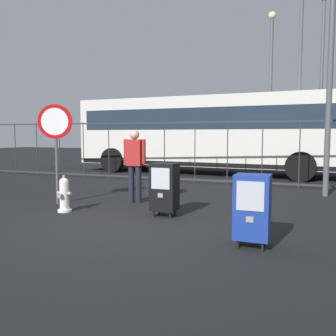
{
  "coord_description": "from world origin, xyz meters",
  "views": [
    {
      "loc": [
        2.92,
        -5.54,
        1.57
      ],
      "look_at": [
        0.3,
        1.2,
        0.9
      ],
      "focal_mm": 39.06,
      "sensor_mm": 36.0,
      "label": 1
    }
  ],
  "objects_px": {
    "pedestrian": "(135,162)",
    "street_light_near_left": "(300,55)",
    "stop_sign": "(56,133)",
    "street_light_far_left": "(332,35)",
    "bus_near": "(207,131)",
    "fire_hydrant": "(64,195)",
    "street_light_far_right": "(322,70)",
    "street_light_near_right": "(271,79)",
    "newspaper_box_secondary": "(164,187)",
    "newspaper_box_primary": "(252,207)"
  },
  "relations": [
    {
      "from": "bus_near",
      "to": "street_light_far_left",
      "type": "bearing_deg",
      "value": -42.04
    },
    {
      "from": "newspaper_box_primary",
      "to": "street_light_near_right",
      "type": "distance_m",
      "value": 11.69
    },
    {
      "from": "fire_hydrant",
      "to": "street_light_far_right",
      "type": "xyz_separation_m",
      "value": [
        4.96,
        10.73,
        3.87
      ]
    },
    {
      "from": "street_light_near_left",
      "to": "street_light_far_left",
      "type": "distance_m",
      "value": 5.09
    },
    {
      "from": "street_light_near_left",
      "to": "street_light_far_right",
      "type": "xyz_separation_m",
      "value": [
        0.81,
        1.79,
        -0.35
      ]
    },
    {
      "from": "newspaper_box_primary",
      "to": "street_light_far_left",
      "type": "xyz_separation_m",
      "value": [
        1.12,
        4.94,
        3.42
      ]
    },
    {
      "from": "stop_sign",
      "to": "street_light_far_right",
      "type": "relative_size",
      "value": 0.3
    },
    {
      "from": "street_light_near_right",
      "to": "fire_hydrant",
      "type": "bearing_deg",
      "value": -106.24
    },
    {
      "from": "fire_hydrant",
      "to": "stop_sign",
      "type": "relative_size",
      "value": 0.33
    },
    {
      "from": "newspaper_box_secondary",
      "to": "pedestrian",
      "type": "relative_size",
      "value": 0.61
    },
    {
      "from": "stop_sign",
      "to": "street_light_far_right",
      "type": "xyz_separation_m",
      "value": [
        5.63,
        10.11,
        2.62
      ]
    },
    {
      "from": "newspaper_box_secondary",
      "to": "street_light_far_left",
      "type": "distance_m",
      "value": 5.77
    },
    {
      "from": "stop_sign",
      "to": "street_light_near_right",
      "type": "distance_m",
      "value": 10.48
    },
    {
      "from": "pedestrian",
      "to": "fire_hydrant",
      "type": "bearing_deg",
      "value": -121.36
    },
    {
      "from": "street_light_near_left",
      "to": "street_light_far_left",
      "type": "relative_size",
      "value": 1.17
    },
    {
      "from": "newspaper_box_secondary",
      "to": "bus_near",
      "type": "relative_size",
      "value": 0.1
    },
    {
      "from": "fire_hydrant",
      "to": "street_light_near_right",
      "type": "bearing_deg",
      "value": 73.76
    },
    {
      "from": "fire_hydrant",
      "to": "newspaper_box_primary",
      "type": "distance_m",
      "value": 4.02
    },
    {
      "from": "street_light_far_right",
      "to": "street_light_near_left",
      "type": "bearing_deg",
      "value": -114.27
    },
    {
      "from": "fire_hydrant",
      "to": "pedestrian",
      "type": "xyz_separation_m",
      "value": [
        0.88,
        1.44,
        0.6
      ]
    },
    {
      "from": "bus_near",
      "to": "street_light_far_right",
      "type": "bearing_deg",
      "value": 33.65
    },
    {
      "from": "street_light_near_right",
      "to": "street_light_far_left",
      "type": "height_order",
      "value": "street_light_far_left"
    },
    {
      "from": "street_light_near_right",
      "to": "street_light_far_left",
      "type": "relative_size",
      "value": 0.97
    },
    {
      "from": "street_light_far_right",
      "to": "bus_near",
      "type": "bearing_deg",
      "value": -149.31
    },
    {
      "from": "newspaper_box_primary",
      "to": "bus_near",
      "type": "bearing_deg",
      "value": 108.88
    },
    {
      "from": "pedestrian",
      "to": "street_light_near_left",
      "type": "xyz_separation_m",
      "value": [
        3.28,
        7.5,
        3.63
      ]
    },
    {
      "from": "stop_sign",
      "to": "street_light_near_right",
      "type": "height_order",
      "value": "street_light_near_right"
    },
    {
      "from": "newspaper_box_primary",
      "to": "street_light_near_left",
      "type": "relative_size",
      "value": 0.13
    },
    {
      "from": "street_light_far_left",
      "to": "street_light_far_right",
      "type": "distance_m",
      "value": 6.78
    },
    {
      "from": "pedestrian",
      "to": "street_light_near_left",
      "type": "distance_m",
      "value": 8.95
    },
    {
      "from": "street_light_near_right",
      "to": "street_light_far_left",
      "type": "distance_m",
      "value": 6.56
    },
    {
      "from": "street_light_near_right",
      "to": "street_light_far_left",
      "type": "xyz_separation_m",
      "value": [
        2.05,
        -6.23,
        0.1
      ]
    },
    {
      "from": "newspaper_box_secondary",
      "to": "street_light_far_left",
      "type": "bearing_deg",
      "value": 50.3
    },
    {
      "from": "pedestrian",
      "to": "street_light_near_right",
      "type": "xyz_separation_m",
      "value": [
        2.09,
        8.74,
        2.94
      ]
    },
    {
      "from": "street_light_near_left",
      "to": "fire_hydrant",
      "type": "bearing_deg",
      "value": -114.92
    },
    {
      "from": "bus_near",
      "to": "street_light_far_left",
      "type": "distance_m",
      "value": 6.46
    },
    {
      "from": "fire_hydrant",
      "to": "street_light_far_left",
      "type": "height_order",
      "value": "street_light_far_left"
    },
    {
      "from": "stop_sign",
      "to": "pedestrian",
      "type": "height_order",
      "value": "stop_sign"
    },
    {
      "from": "stop_sign",
      "to": "street_light_far_left",
      "type": "height_order",
      "value": "street_light_far_left"
    },
    {
      "from": "street_light_far_right",
      "to": "newspaper_box_primary",
      "type": "bearing_deg",
      "value": -95.23
    },
    {
      "from": "stop_sign",
      "to": "bus_near",
      "type": "xyz_separation_m",
      "value": [
        1.41,
        7.6,
        0.11
      ]
    },
    {
      "from": "fire_hydrant",
      "to": "pedestrian",
      "type": "height_order",
      "value": "pedestrian"
    },
    {
      "from": "street_light_near_right",
      "to": "street_light_far_right",
      "type": "relative_size",
      "value": 0.91
    },
    {
      "from": "street_light_far_right",
      "to": "newspaper_box_secondary",
      "type": "bearing_deg",
      "value": -105.76
    },
    {
      "from": "newspaper_box_primary",
      "to": "street_light_near_right",
      "type": "xyz_separation_m",
      "value": [
        -0.92,
        11.17,
        3.31
      ]
    },
    {
      "from": "pedestrian",
      "to": "street_light_near_right",
      "type": "relative_size",
      "value": 0.25
    },
    {
      "from": "bus_near",
      "to": "fire_hydrant",
      "type": "bearing_deg",
      "value": -92.17
    },
    {
      "from": "fire_hydrant",
      "to": "street_light_far_right",
      "type": "distance_m",
      "value": 12.44
    },
    {
      "from": "fire_hydrant",
      "to": "street_light_near_left",
      "type": "bearing_deg",
      "value": 65.08
    },
    {
      "from": "street_light_far_left",
      "to": "street_light_far_right",
      "type": "bearing_deg",
      "value": 90.41
    }
  ]
}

